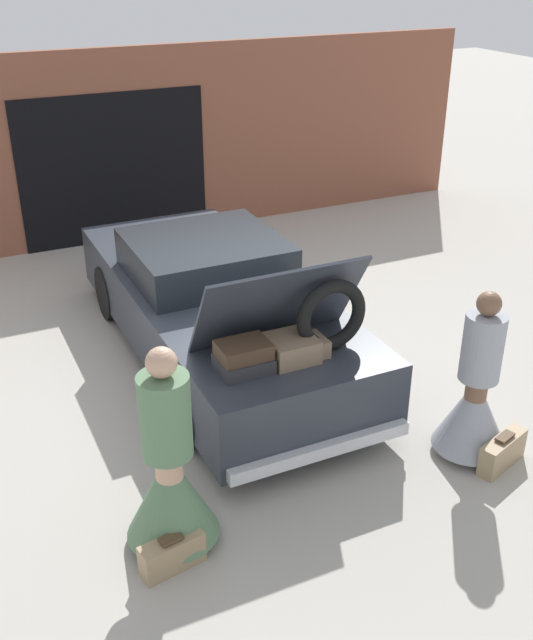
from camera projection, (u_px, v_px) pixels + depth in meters
ground_plane at (218, 355)px, 8.33m from camera, size 40.00×40.00×0.00m
garage_wall_back at (112, 149)px, 10.96m from camera, size 12.00×0.14×2.80m
car at (217, 306)px, 8.04m from camera, size 1.84×4.72×1.71m
person_left at (170, 478)px, 5.49m from camera, size 0.71×0.71×1.69m
person_right at (475, 399)px, 6.51m from camera, size 0.66×0.66×1.58m
suitcase_beside_left_person at (172, 554)px, 5.45m from camera, size 0.50×0.24×0.29m
suitcase_beside_right_person at (502, 452)px, 6.51m from camera, size 0.57×0.32×0.32m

